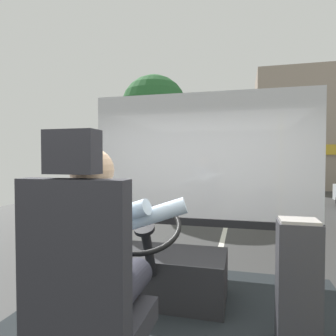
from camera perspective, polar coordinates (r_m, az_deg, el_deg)
name	(u,v)px	position (r m, az deg, el deg)	size (l,w,h in m)	color
ground	(229,214)	(10.61, 11.76, -8.83)	(18.00, 44.00, 0.06)	#333333
driver_seat	(87,302)	(1.49, -15.50, -23.77)	(0.48, 0.48, 1.33)	black
bus_driver	(99,252)	(1.52, -13.20, -15.52)	(0.79, 0.54, 0.79)	#282833
steering_console	(161,273)	(2.70, -1.28, -19.71)	(1.10, 1.01, 0.85)	black
fare_box	(298,284)	(2.19, 23.94, -19.85)	(0.26, 0.21, 0.83)	#333338
windshield_panel	(201,174)	(3.27, 6.47, -1.17)	(2.50, 0.08, 1.48)	silver
street_tree	(154,109)	(11.49, -2.72, 11.34)	(2.51, 2.51, 5.12)	#4C3828
shop_building	(333,130)	(22.26, 29.41, 6.42)	(9.78, 4.76, 7.62)	gray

